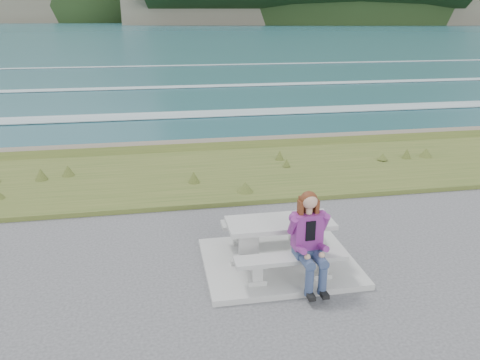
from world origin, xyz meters
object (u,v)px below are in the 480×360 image
object	(u,v)px
picnic_table	(280,230)
seated_woman	(310,253)
bench_landward	(291,262)
bench_seaward	(270,225)

from	to	relation	value
picnic_table	seated_woman	size ratio (longest dim) A/B	1.19
bench_landward	seated_woman	bearing A→B (deg)	-28.94
bench_landward	bench_seaward	distance (m)	1.40
bench_landward	seated_woman	world-z (taller)	seated_woman
bench_landward	seated_woman	size ratio (longest dim) A/B	1.19
bench_landward	bench_seaward	xyz separation A→B (m)	(0.00, 1.40, 0.00)
picnic_table	seated_woman	world-z (taller)	seated_woman
seated_woman	bench_seaward	bearing A→B (deg)	97.01
bench_seaward	seated_woman	world-z (taller)	seated_woman
picnic_table	seated_woman	bearing A→B (deg)	-72.81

